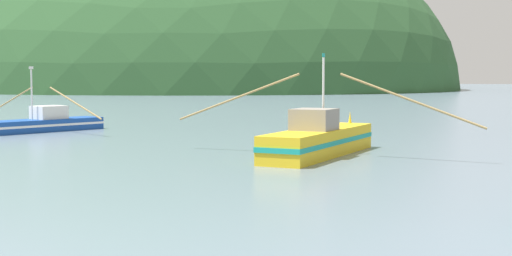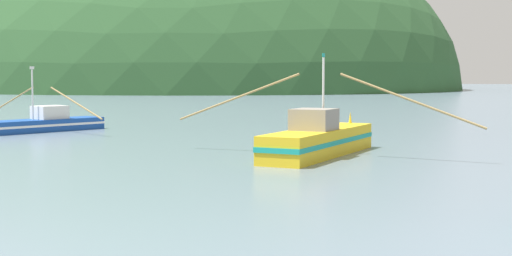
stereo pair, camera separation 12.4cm
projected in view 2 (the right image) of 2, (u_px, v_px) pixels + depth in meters
hill_far_left at (169, 89)px, 210.74m from camera, size 160.51×128.41×97.24m
hill_far_right at (137, 89)px, 204.97m from camera, size 125.06×100.05×107.11m
hill_mid_left at (13, 85)px, 270.71m from camera, size 96.16×76.93×101.71m
fishing_boat_yellow at (319, 140)px, 39.70m from camera, size 17.09×11.53×5.47m
fishing_boat_blue at (44, 123)px, 56.38m from camera, size 13.29×9.82×4.90m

